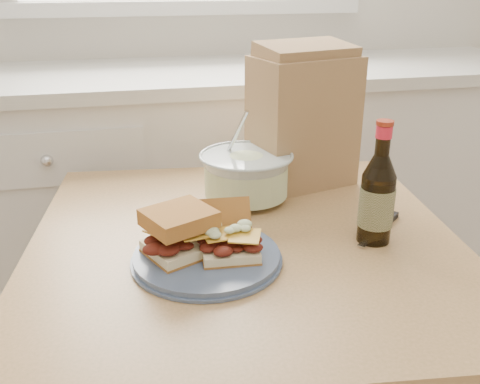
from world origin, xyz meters
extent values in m
cube|color=white|center=(0.00, 1.70, 0.45)|extent=(2.40, 0.60, 0.90)
cube|color=silver|center=(0.00, 1.70, 0.92)|extent=(2.50, 0.64, 0.04)
cube|color=tan|center=(-0.05, 0.83, 0.72)|extent=(0.98, 0.98, 0.04)
cube|color=tan|center=(-0.40, 1.26, 0.35)|extent=(0.07, 0.07, 0.70)
cube|color=tan|center=(0.38, 1.17, 0.35)|extent=(0.07, 0.07, 0.70)
cylinder|color=#485875|center=(-0.15, 0.75, 0.74)|extent=(0.28, 0.28, 0.02)
cube|color=beige|center=(-0.20, 0.76, 0.76)|extent=(0.15, 0.15, 0.02)
cube|color=gold|center=(-0.20, 0.76, 0.80)|extent=(0.09, 0.09, 0.00)
cube|color=#AE692E|center=(-0.20, 0.76, 0.82)|extent=(0.15, 0.15, 0.03)
cube|color=beige|center=(-0.11, 0.73, 0.76)|extent=(0.11, 0.10, 0.02)
cube|color=gold|center=(-0.11, 0.73, 0.80)|extent=(0.07, 0.07, 0.00)
cube|color=#AE692E|center=(-0.10, 0.79, 0.79)|extent=(0.10, 0.08, 0.09)
cone|color=#B0BDB8|center=(-0.01, 1.02, 0.79)|extent=(0.21, 0.21, 0.11)
cylinder|color=beige|center=(-0.01, 1.02, 0.79)|extent=(0.20, 0.20, 0.07)
torus|color=#B0BDB8|center=(-0.01, 1.02, 0.85)|extent=(0.22, 0.22, 0.01)
cylinder|color=silver|center=(-0.03, 1.05, 0.88)|extent=(0.06, 0.08, 0.15)
cylinder|color=black|center=(0.20, 0.76, 0.81)|extent=(0.07, 0.07, 0.14)
cone|color=black|center=(0.20, 0.76, 0.90)|extent=(0.07, 0.07, 0.04)
cylinder|color=black|center=(0.20, 0.76, 0.95)|extent=(0.03, 0.03, 0.06)
cylinder|color=red|center=(0.20, 0.76, 0.97)|extent=(0.03, 0.03, 0.02)
cylinder|color=#9E311D|center=(0.20, 0.76, 0.98)|extent=(0.03, 0.03, 0.01)
cylinder|color=#313E1F|center=(0.20, 0.76, 0.81)|extent=(0.07, 0.07, 0.08)
cube|color=silver|center=(0.21, 0.77, 0.74)|extent=(0.11, 0.10, 0.00)
cube|color=black|center=(0.27, 0.83, 0.74)|extent=(0.07, 0.06, 0.01)
cube|color=#A07E4D|center=(0.16, 1.11, 0.90)|extent=(0.28, 0.22, 0.32)
camera|label=1|loc=(-0.29, -0.13, 1.25)|focal=40.00mm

